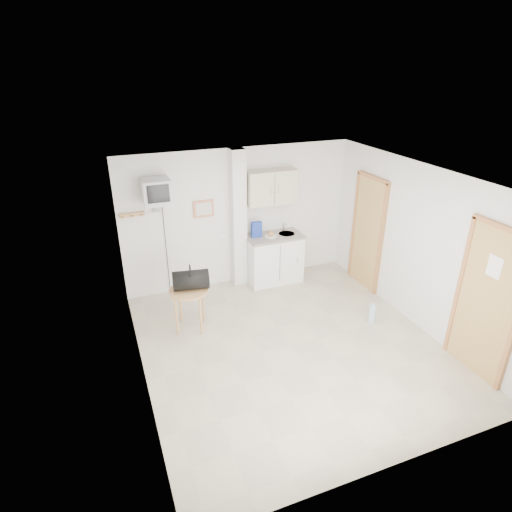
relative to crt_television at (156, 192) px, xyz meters
name	(u,v)px	position (x,y,z in m)	size (l,w,h in m)	color
ground	(290,345)	(1.45, -2.02, -1.94)	(4.50, 4.50, 0.00)	#B7AD91
room_envelope	(307,245)	(1.69, -1.93, -0.40)	(4.24, 4.54, 2.55)	white
kitchenette	(273,241)	(2.02, -0.02, -1.13)	(1.03, 0.58, 2.10)	white
crt_television	(156,192)	(0.00, 0.00, 0.00)	(0.44, 0.45, 2.15)	slate
round_table	(189,295)	(0.19, -1.03, -1.35)	(0.60, 0.60, 0.68)	#BB7B4D
duffel_bag	(191,280)	(0.24, -1.02, -1.10)	(0.58, 0.38, 0.40)	black
water_bottle	(372,314)	(2.93, -1.93, -1.78)	(0.11, 0.11, 0.34)	#A3C8DC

